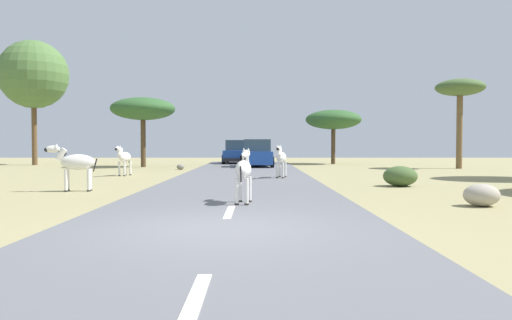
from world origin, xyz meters
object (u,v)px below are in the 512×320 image
rock_0 (481,195)px  rock_1 (180,167)px  zebra_0 (281,158)px  zebra_2 (75,163)px  tree_5 (460,90)px  zebra_3 (124,157)px  tree_1 (143,109)px  zebra_1 (244,170)px  car_1 (238,153)px  car_0 (256,154)px  tree_0 (33,75)px  bush_0 (400,176)px  tree_7 (333,120)px

rock_0 → rock_1: rock_0 is taller
zebra_0 → zebra_2: 8.72m
zebra_0 → tree_5: (11.31, 8.85, 3.85)m
zebra_0 → zebra_3: zebra_0 is taller
tree_5 → zebra_3: bearing=-160.0°
tree_5 → zebra_2: bearing=-141.6°
zebra_2 → tree_1: 16.65m
zebra_1 → car_1: bearing=98.2°
rock_0 → car_0: bearing=105.4°
tree_0 → tree_5: bearing=-10.0°
car_1 → bush_0: (6.49, -19.60, -0.49)m
zebra_0 → zebra_1: size_ratio=1.04×
zebra_0 → rock_1: bearing=-41.8°
car_1 → tree_7: (7.16, -0.30, 2.45)m
tree_5 → tree_7: size_ratio=1.31×
tree_1 → tree_5: tree_5 is taller
bush_0 → zebra_3: bearing=153.1°
tree_1 → bush_0: bearing=-49.4°
zebra_2 → tree_0: size_ratio=0.18×
zebra_0 → tree_7: 16.51m
zebra_3 → tree_0: size_ratio=0.17×
zebra_3 → car_1: size_ratio=0.35×
zebra_1 → tree_1: size_ratio=0.32×
zebra_2 → car_0: size_ratio=0.36×
zebra_1 → zebra_3: bearing=123.9°
tree_1 → zebra_1: bearing=-70.5°
tree_1 → zebra_3: bearing=-82.8°
zebra_1 → tree_0: bearing=129.9°
zebra_3 → tree_5: 20.16m
zebra_0 → zebra_3: (-7.28, 2.07, -0.04)m
zebra_2 → rock_0: (11.14, -3.73, -0.63)m
tree_5 → tree_7: (-6.60, 6.79, -1.46)m
car_1 → bush_0: size_ratio=3.68×
tree_1 → bush_0: 19.40m
zebra_0 → zebra_1: 9.06m
zebra_0 → tree_1: size_ratio=0.33×
zebra_2 → tree_7: size_ratio=0.39×
tree_7 → bush_0: bearing=-92.0°
zebra_1 → zebra_2: (-5.42, 3.48, 0.04)m
zebra_2 → bush_0: 10.99m
zebra_0 → tree_0: bearing=-26.8°
zebra_3 → tree_1: tree_1 is taller
zebra_3 → car_0: 10.39m
tree_1 → rock_1: (2.90, -3.17, -3.59)m
tree_0 → rock_0: tree_0 is taller
tree_1 → bush_0: (12.43, -14.50, -3.39)m
car_0 → tree_0: 17.06m
zebra_2 → car_1: car_1 is taller
car_0 → tree_5: tree_5 is taller
tree_1 → tree_0: bearing=160.5°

